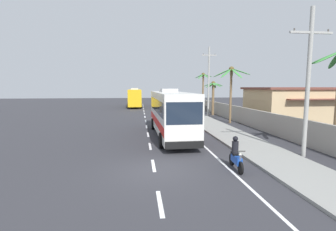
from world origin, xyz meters
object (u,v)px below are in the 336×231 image
utility_pole_mid (209,81)px  roadside_building (297,105)px  utility_pole_nearest (308,80)px  coach_bus_foreground (171,112)px  motorcycle_beside_bus (236,156)px  palm_fourth (213,91)px  motorcycle_trailing (179,115)px  coach_bus_far_lane (135,97)px  pedestrian_near_kerb (199,112)px  palm_nearest (203,84)px  palm_third (231,81)px

utility_pole_mid → roadside_building: utility_pole_mid is taller
utility_pole_nearest → utility_pole_mid: utility_pole_mid is taller
coach_bus_foreground → motorcycle_beside_bus: (2.15, -8.61, -1.36)m
motorcycle_beside_bus → palm_fourth: size_ratio=0.40×
motorcycle_trailing → utility_pole_nearest: 17.52m
coach_bus_far_lane → pedestrian_near_kerb: coach_bus_far_lane is taller
motorcycle_trailing → palm_nearest: size_ratio=0.31×
coach_bus_far_lane → palm_fourth: palm_fourth is taller
coach_bus_foreground → palm_fourth: palm_fourth is taller
palm_nearest → roadside_building: 15.67m
motorcycle_beside_bus → utility_pole_nearest: size_ratio=0.23×
pedestrian_near_kerb → utility_pole_nearest: 17.47m
coach_bus_foreground → palm_third: palm_third is taller
palm_fourth → palm_third: bearing=-92.8°
palm_third → utility_pole_mid: bearing=98.7°
coach_bus_far_lane → roadside_building: bearing=-52.0°
coach_bus_far_lane → palm_fourth: bearing=-54.6°
utility_pole_nearest → roadside_building: 15.86m
motorcycle_beside_bus → utility_pole_nearest: 6.32m
utility_pole_mid → palm_fourth: (1.28, 2.07, -1.44)m
motorcycle_trailing → roadside_building: bearing=-13.8°
utility_pole_mid → palm_third: size_ratio=1.48×
roadside_building → utility_pole_nearest: bearing=-122.7°
coach_bus_far_lane → roadside_building: 30.73m
motorcycle_trailing → utility_pole_mid: utility_pole_mid is taller
utility_pole_mid → palm_third: (0.89, -5.83, -0.14)m
coach_bus_foreground → coach_bus_far_lane: coach_bus_foreground is taller
palm_third → palm_nearest: bearing=88.6°
motorcycle_beside_bus → utility_pole_mid: size_ratio=0.21×
roadside_building → motorcycle_trailing: bearing=166.2°
motorcycle_beside_bus → palm_fourth: (5.80, 22.97, 2.74)m
motorcycle_trailing → roadside_building: 13.67m
palm_nearest → palm_third: size_ratio=1.01×
roadside_building → motorcycle_beside_bus: bearing=-131.7°
utility_pole_nearest → utility_pole_mid: bearing=90.8°
coach_bus_foreground → motorcycle_beside_bus: 8.98m
pedestrian_near_kerb → roadside_building: 11.28m
coach_bus_foreground → motorcycle_trailing: (2.20, 9.52, -1.34)m
pedestrian_near_kerb → utility_pole_nearest: (2.10, -16.99, 3.44)m
palm_nearest → utility_pole_nearest: bearing=-92.0°
motorcycle_trailing → utility_pole_nearest: size_ratio=0.23×
pedestrian_near_kerb → palm_nearest: 10.79m
coach_bus_far_lane → utility_pole_mid: size_ratio=1.27×
utility_pole_nearest → palm_fourth: utility_pole_nearest is taller
pedestrian_near_kerb → palm_third: bearing=-149.2°
palm_nearest → roadside_building: (7.53, -13.51, -2.53)m
palm_nearest → roadside_building: size_ratio=0.60×
pedestrian_near_kerb → palm_nearest: palm_nearest is taller
motorcycle_trailing → palm_fourth: size_ratio=0.40×
coach_bus_far_lane → palm_third: size_ratio=1.88×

